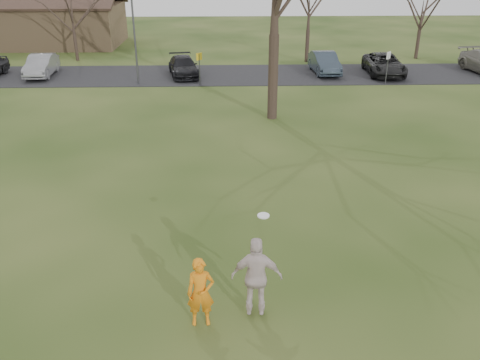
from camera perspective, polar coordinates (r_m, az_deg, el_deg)
The scene contains 13 objects.
ground at distance 12.65m, azimuth 0.59°, elevation -13.82°, with size 120.00×120.00×0.00m, color #1E380F.
parking_strip at distance 35.79m, azimuth -1.08°, elevation 11.85°, with size 62.00×6.50×0.04m, color black.
player_defender at distance 11.61m, azimuth -4.49°, elevation -12.60°, with size 0.62×0.41×1.71m, color orange.
car_1 at distance 37.78m, azimuth -21.61°, elevation 12.00°, with size 1.51×4.32×1.42m, color gray.
car_3 at distance 35.45m, azimuth -6.44°, elevation 12.68°, with size 1.80×4.42×1.28m, color black.
car_5 at distance 36.55m, azimuth 9.56°, elevation 12.98°, with size 1.52×4.37×1.44m, color #2D3843.
car_6 at distance 37.02m, azimuth 16.04°, elevation 12.50°, with size 2.32×5.04×1.40m, color black.
catching_play at distance 11.63m, azimuth 1.91°, elevation -10.90°, with size 1.20×0.64×2.48m.
building at distance 52.10m, azimuth -24.85°, elevation 15.83°, with size 20.60×8.50×5.14m.
lamp_post at distance 33.12m, azimuth -12.01°, elevation 17.27°, with size 0.34×0.34×6.27m.
sign_yellow at distance 32.59m, azimuth -4.64°, elevation 13.09°, with size 0.35×0.35×2.08m.
sign_white at distance 34.19m, azimuth 16.42°, elevation 12.74°, with size 0.35×0.35×2.08m.
small_tree_row at distance 40.46m, azimuth 5.33°, elevation 18.78°, with size 55.00×5.90×8.50m.
Camera 1 is at (-0.44, -9.92, 7.84)m, focal length 37.62 mm.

